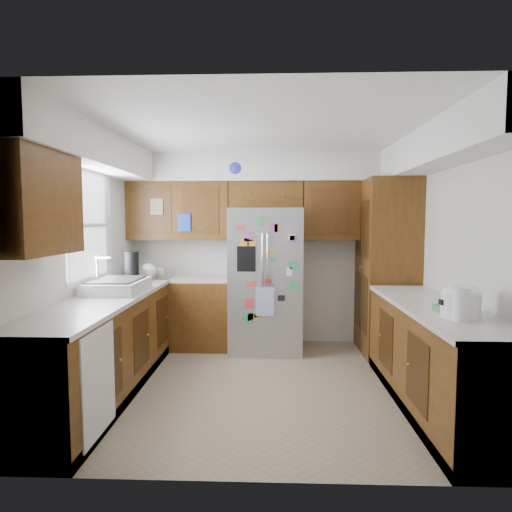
# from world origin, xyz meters

# --- Properties ---
(floor) EXTENTS (3.60, 3.60, 0.00)m
(floor) POSITION_xyz_m (0.00, 0.00, 0.00)
(floor) COLOR gray
(floor) RESTS_ON ground
(room_shell) EXTENTS (3.64, 3.24, 2.52)m
(room_shell) POSITION_xyz_m (-0.11, 0.36, 1.82)
(room_shell) COLOR beige
(room_shell) RESTS_ON ground
(left_counter_run) EXTENTS (1.36, 3.20, 0.92)m
(left_counter_run) POSITION_xyz_m (-1.36, 0.03, 0.43)
(left_counter_run) COLOR #46280D
(left_counter_run) RESTS_ON ground
(right_counter_run) EXTENTS (0.63, 2.25, 0.92)m
(right_counter_run) POSITION_xyz_m (1.50, -0.47, 0.42)
(right_counter_run) COLOR #46280D
(right_counter_run) RESTS_ON ground
(pantry) EXTENTS (0.60, 0.90, 2.15)m
(pantry) POSITION_xyz_m (1.50, 1.15, 1.07)
(pantry) COLOR #46280D
(pantry) RESTS_ON ground
(fridge) EXTENTS (0.90, 0.79, 1.80)m
(fridge) POSITION_xyz_m (-0.00, 1.20, 0.90)
(fridge) COLOR #A5A6AA
(fridge) RESTS_ON ground
(bridge_cabinet) EXTENTS (0.96, 0.34, 0.35)m
(bridge_cabinet) POSITION_xyz_m (0.00, 1.43, 1.98)
(bridge_cabinet) COLOR #46280D
(bridge_cabinet) RESTS_ON fridge
(fridge_top_items) EXTENTS (1.01, 0.33, 0.30)m
(fridge_top_items) POSITION_xyz_m (-0.05, 1.36, 2.29)
(fridge_top_items) COLOR #2B2EBD
(fridge_top_items) RESTS_ON bridge_cabinet
(sink_assembly) EXTENTS (0.52, 0.70, 0.37)m
(sink_assembly) POSITION_xyz_m (-1.50, 0.10, 0.99)
(sink_assembly) COLOR silver
(sink_assembly) RESTS_ON left_counter_run
(left_counter_clutter) EXTENTS (0.38, 0.82, 0.38)m
(left_counter_clutter) POSITION_xyz_m (-1.49, 0.83, 1.05)
(left_counter_clutter) COLOR black
(left_counter_clutter) RESTS_ON left_counter_run
(rice_cooker) EXTENTS (0.30, 0.29, 0.25)m
(rice_cooker) POSITION_xyz_m (1.50, -0.94, 1.05)
(rice_cooker) COLOR white
(rice_cooker) RESTS_ON right_counter_run
(paper_towel) EXTENTS (0.11, 0.11, 0.24)m
(paper_towel) POSITION_xyz_m (1.44, -1.07, 1.04)
(paper_towel) COLOR white
(paper_towel) RESTS_ON right_counter_run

